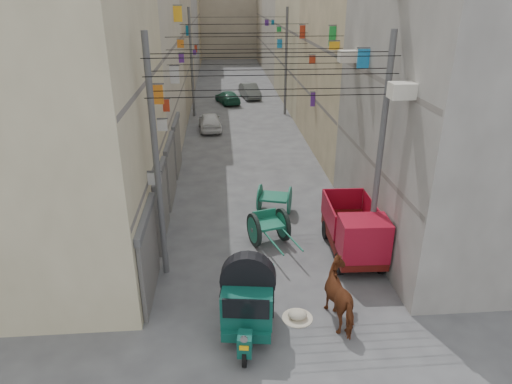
{
  "coord_description": "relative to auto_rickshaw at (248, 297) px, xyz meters",
  "views": [
    {
      "loc": [
        -1.54,
        -7.7,
        8.98
      ],
      "look_at": [
        -0.41,
        6.5,
        2.72
      ],
      "focal_mm": 32.0,
      "sensor_mm": 36.0,
      "label": 1
    }
  ],
  "objects": [
    {
      "name": "shutters_left",
      "position": [
        -2.99,
        7.57,
        0.37
      ],
      "size": [
        0.18,
        14.4,
        2.88
      ],
      "color": "#535358",
      "rests_on": "ground"
    },
    {
      "name": "utility_poles",
      "position": [
        0.92,
        14.19,
        2.88
      ],
      "size": [
        7.4,
        22.2,
        8.0
      ],
      "color": "#4F5052",
      "rests_on": "ground"
    },
    {
      "name": "end_cap_building",
      "position": [
        0.92,
        63.19,
        5.38
      ],
      "size": [
        22.0,
        10.0,
        13.0
      ],
      "primitive_type": "cube",
      "color": "tan",
      "rests_on": "ground"
    },
    {
      "name": "second_cart",
      "position": [
        1.64,
        7.61,
        -0.47
      ],
      "size": [
        1.69,
        1.58,
        1.24
      ],
      "rotation": [
        0.0,
        0.0,
        -0.28
      ],
      "color": "#166249",
      "rests_on": "ground"
    },
    {
      "name": "ac_units",
      "position": [
        4.57,
        4.86,
        6.31
      ],
      "size": [
        0.7,
        6.55,
        3.35
      ],
      "color": "beige",
      "rests_on": "ground"
    },
    {
      "name": "distant_car_grey",
      "position": [
        2.13,
        31.55,
        -0.49
      ],
      "size": [
        1.96,
        4.03,
        1.27
      ],
      "primitive_type": "imported",
      "rotation": [
        0.0,
        0.0,
        0.16
      ],
      "color": "#525754",
      "rests_on": "ground"
    },
    {
      "name": "distant_car_green",
      "position": [
        0.06,
        29.44,
        -0.59
      ],
      "size": [
        2.44,
        3.93,
        1.06
      ],
      "primitive_type": "imported",
      "rotation": [
        0.0,
        0.0,
        3.42
      ],
      "color": "#1C533D",
      "rests_on": "ground"
    },
    {
      "name": "feed_sack",
      "position": [
        1.49,
        0.36,
        -0.98
      ],
      "size": [
        0.58,
        0.46,
        0.29
      ],
      "primitive_type": "ellipsoid",
      "color": "beige",
      "rests_on": "ground"
    },
    {
      "name": "auto_rickshaw",
      "position": [
        0.0,
        0.0,
        0.0
      ],
      "size": [
        1.79,
        2.79,
        1.91
      ],
      "rotation": [
        0.0,
        0.0,
        -0.13
      ],
      "color": "black",
      "rests_on": "ground"
    },
    {
      "name": "tonga_cart",
      "position": [
        1.1,
        4.97,
        -0.45
      ],
      "size": [
        1.86,
        3.05,
        1.29
      ],
      "rotation": [
        0.0,
        0.0,
        0.29
      ],
      "color": "black",
      "rests_on": "ground"
    },
    {
      "name": "horse",
      "position": [
        2.79,
        0.19,
        -0.26
      ],
      "size": [
        1.29,
        2.18,
        1.72
      ],
      "primitive_type": "imported",
      "rotation": [
        0.0,
        0.0,
        3.33
      ],
      "color": "brown",
      "rests_on": "ground"
    },
    {
      "name": "building_row_left",
      "position": [
        -7.07,
        31.32,
        5.33
      ],
      "size": [
        8.0,
        62.0,
        14.0
      ],
      "color": "beige",
      "rests_on": "ground"
    },
    {
      "name": "overhead_cables",
      "position": [
        0.92,
        11.59,
        5.64
      ],
      "size": [
        7.4,
        22.52,
        1.12
      ],
      "color": "black",
      "rests_on": "ground"
    },
    {
      "name": "distant_car_white",
      "position": [
        -1.38,
        21.1,
        -0.5
      ],
      "size": [
        1.78,
        3.78,
        1.25
      ],
      "primitive_type": "imported",
      "rotation": [
        0.0,
        0.0,
        3.23
      ],
      "color": "white",
      "rests_on": "ground"
    },
    {
      "name": "mini_truck",
      "position": [
        4.07,
        3.41,
        -0.12
      ],
      "size": [
        1.79,
        3.78,
        2.1
      ],
      "rotation": [
        0.0,
        0.0,
        -0.03
      ],
      "color": "black",
      "rests_on": "ground"
    },
    {
      "name": "signboards",
      "position": [
        0.91,
        18.85,
        2.31
      ],
      "size": [
        8.22,
        40.52,
        5.67
      ],
      "color": "green",
      "rests_on": "ground"
    },
    {
      "name": "building_row_right",
      "position": [
        8.92,
        31.32,
        5.33
      ],
      "size": [
        8.0,
        62.0,
        14.0
      ],
      "color": "#9A9690",
      "rests_on": "ground"
    }
  ]
}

